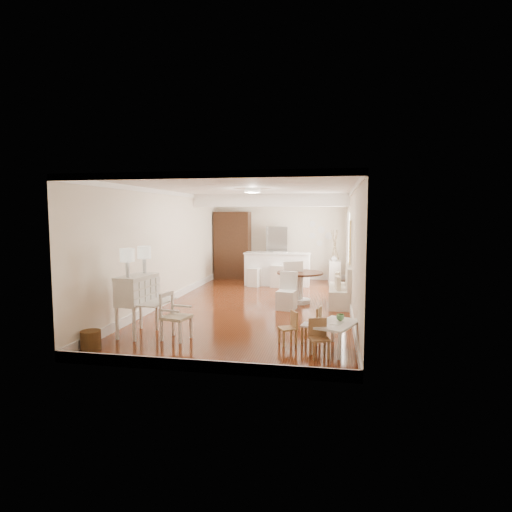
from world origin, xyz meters
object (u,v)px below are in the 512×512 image
(dining_table, at_px, (300,288))
(slip_chair_far, at_px, (291,281))
(kids_chair_c, at_px, (319,338))
(bar_stool_right, at_px, (279,270))
(secretary_bureau, at_px, (137,305))
(kids_table, at_px, (336,336))
(fridge, at_px, (287,254))
(sideboard, at_px, (334,273))
(wicker_basket, at_px, (91,340))
(bar_stool_left, at_px, (254,272))
(kids_chair_b, at_px, (311,325))
(pantry_cabinet, at_px, (233,246))
(breakfast_counter, at_px, (277,269))
(slip_chair_near, at_px, (287,291))
(kids_chair_a, at_px, (288,328))
(gustavian_armchair, at_px, (176,316))

(dining_table, xyz_separation_m, slip_chair_far, (-0.26, 0.26, 0.13))
(kids_chair_c, bearing_deg, bar_stool_right, 86.01)
(secretary_bureau, xyz_separation_m, kids_table, (3.60, -0.24, -0.33))
(fridge, xyz_separation_m, sideboard, (1.56, -0.53, -0.53))
(wicker_basket, xyz_separation_m, bar_stool_left, (1.48, 6.61, 0.29))
(kids_chair_b, distance_m, bar_stool_right, 5.75)
(bar_stool_left, bearing_deg, dining_table, -39.49)
(kids_table, distance_m, bar_stool_right, 6.16)
(slip_chair_far, distance_m, pantry_cabinet, 4.21)
(bar_stool_right, bearing_deg, wicker_basket, -100.28)
(dining_table, bearing_deg, breakfast_counter, 109.44)
(wicker_basket, bearing_deg, secretary_bureau, 70.43)
(kids_table, relative_size, bar_stool_right, 0.85)
(bar_stool_left, bearing_deg, pantry_cabinet, 141.03)
(slip_chair_near, xyz_separation_m, bar_stool_left, (-1.33, 3.02, 0.01))
(wicker_basket, relative_size, bar_stool_right, 0.30)
(kids_chair_a, distance_m, bar_stool_right, 5.83)
(sideboard, bearing_deg, kids_table, -92.99)
(slip_chair_far, relative_size, bar_stool_right, 0.98)
(gustavian_armchair, relative_size, kids_chair_b, 1.28)
(slip_chair_far, bearing_deg, kids_chair_b, 80.22)
(breakfast_counter, xyz_separation_m, bar_stool_left, (-0.67, -0.36, -0.07))
(slip_chair_far, bearing_deg, kids_table, 85.24)
(dining_table, bearing_deg, kids_chair_c, -81.19)
(pantry_cabinet, bearing_deg, bar_stool_right, -38.20)
(breakfast_counter, bearing_deg, bar_stool_left, -151.78)
(wicker_basket, xyz_separation_m, slip_chair_near, (2.82, 3.59, 0.28))
(wicker_basket, distance_m, fridge, 8.39)
(kids_chair_b, distance_m, breakfast_counter, 6.08)
(slip_chair_far, relative_size, breakfast_counter, 0.51)
(gustavian_armchair, bearing_deg, fridge, 1.68)
(gustavian_armchair, distance_m, slip_chair_near, 3.22)
(wicker_basket, relative_size, kids_table, 0.36)
(bar_stool_right, bearing_deg, kids_chair_a, -72.78)
(sideboard, bearing_deg, gustavian_armchair, -115.81)
(slip_chair_far, height_order, bar_stool_right, bar_stool_right)
(pantry_cabinet, height_order, sideboard, pantry_cabinet)
(pantry_cabinet, bearing_deg, sideboard, -9.23)
(kids_table, height_order, fridge, fridge)
(kids_table, distance_m, dining_table, 3.73)
(secretary_bureau, height_order, fridge, fridge)
(kids_chair_c, relative_size, breakfast_counter, 0.30)
(kids_table, xyz_separation_m, fridge, (-1.60, 7.28, 0.67))
(kids_chair_c, bearing_deg, wicker_basket, 167.96)
(bar_stool_left, relative_size, bar_stool_right, 0.84)
(kids_chair_a, bearing_deg, kids_chair_b, 84.07)
(gustavian_armchair, distance_m, kids_chair_a, 1.98)
(dining_table, height_order, fridge, fridge)
(gustavian_armchair, distance_m, dining_table, 4.01)
(kids_chair_c, bearing_deg, breakfast_counter, 86.08)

